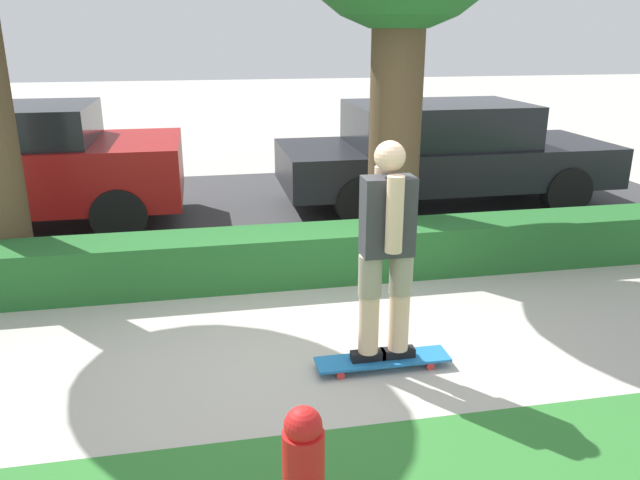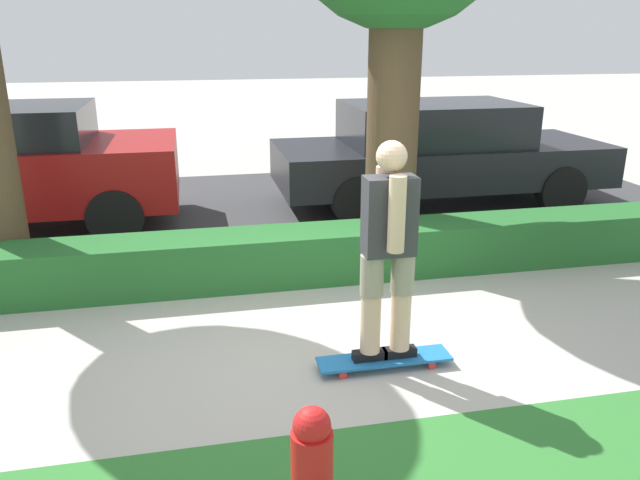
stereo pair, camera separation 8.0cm
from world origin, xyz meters
name	(u,v)px [view 1 (the left image)]	position (x,y,z in m)	size (l,w,h in m)	color
ground_plane	(309,355)	(0.00, 0.00, 0.00)	(60.00, 60.00, 0.00)	#ADA89E
street_asphalt	(257,212)	(0.00, 4.20, 0.00)	(12.91, 5.00, 0.01)	#38383A
hedge_row	(281,256)	(0.00, 1.60, 0.26)	(12.91, 0.60, 0.52)	#236028
skateboard	(383,360)	(0.52, -0.30, 0.07)	(1.02, 0.24, 0.08)	#1E6BAD
skater_person	(387,248)	(0.52, -0.30, 0.96)	(0.49, 0.43, 1.65)	black
parked_car_front	(22,165)	(-2.98, 4.07, 0.83)	(3.91, 1.98, 1.57)	maroon
parked_car_middle	(442,152)	(2.69, 4.10, 0.78)	(4.74, 1.91, 1.48)	black
fire_hydrant	(304,479)	(-0.36, -1.89, 0.40)	(0.20, 0.32, 0.79)	red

